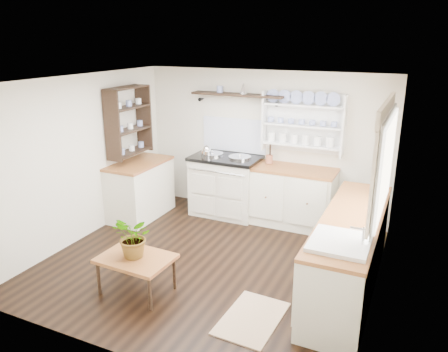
{
  "coord_description": "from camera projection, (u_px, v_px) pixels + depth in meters",
  "views": [
    {
      "loc": [
        2.27,
        -4.51,
        2.78
      ],
      "look_at": [
        0.07,
        0.25,
        1.1
      ],
      "focal_mm": 35.0,
      "sensor_mm": 36.0,
      "label": 1
    }
  ],
  "objects": [
    {
      "name": "high_shelf",
      "position": [
        238.0,
        95.0,
        6.77
      ],
      "size": [
        1.5,
        0.29,
        0.16
      ],
      "color": "black",
      "rests_on": "wall_back"
    },
    {
      "name": "kettle",
      "position": [
        207.0,
        152.0,
        6.9
      ],
      "size": [
        0.17,
        0.17,
        0.2
      ],
      "primitive_type": null,
      "color": "silver",
      "rests_on": "aga_cooker"
    },
    {
      "name": "center_table",
      "position": [
        136.0,
        261.0,
        4.87
      ],
      "size": [
        0.82,
        0.6,
        0.43
      ],
      "rotation": [
        0.0,
        0.0,
        -0.04
      ],
      "color": "brown",
      "rests_on": "floor"
    },
    {
      "name": "floor",
      "position": [
        211.0,
        261.0,
        5.65
      ],
      "size": [
        4.0,
        3.8,
        0.01
      ],
      "primitive_type": "cube",
      "color": "black",
      "rests_on": "ground"
    },
    {
      "name": "left_cabinets",
      "position": [
        140.0,
        189.0,
        6.97
      ],
      "size": [
        0.62,
        1.13,
        0.9
      ],
      "color": "white",
      "rests_on": "floor"
    },
    {
      "name": "left_shelving",
      "position": [
        129.0,
        120.0,
        6.69
      ],
      "size": [
        0.28,
        0.8,
        1.05
      ],
      "primitive_type": "cube",
      "color": "black",
      "rests_on": "wall_left"
    },
    {
      "name": "plate_rack",
      "position": [
        304.0,
        122.0,
        6.53
      ],
      "size": [
        1.2,
        0.22,
        0.9
      ],
      "color": "white",
      "rests_on": "wall_back"
    },
    {
      "name": "utensil_crock",
      "position": [
        269.0,
        159.0,
        6.73
      ],
      "size": [
        0.11,
        0.11,
        0.13
      ],
      "primitive_type": "cylinder",
      "color": "brown",
      "rests_on": "back_cabinets"
    },
    {
      "name": "aga_cooker",
      "position": [
        226.0,
        185.0,
        7.06
      ],
      "size": [
        1.08,
        0.75,
        1.0
      ],
      "color": "beige",
      "rests_on": "floor"
    },
    {
      "name": "wall_right",
      "position": [
        383.0,
        202.0,
        4.5
      ],
      "size": [
        0.02,
        3.8,
        2.3
      ],
      "primitive_type": "cube",
      "color": "beige",
      "rests_on": "ground"
    },
    {
      "name": "right_cabinets",
      "position": [
        349.0,
        252.0,
        4.92
      ],
      "size": [
        0.62,
        2.43,
        0.9
      ],
      "color": "white",
      "rests_on": "floor"
    },
    {
      "name": "wall_left",
      "position": [
        82.0,
        159.0,
        6.1
      ],
      "size": [
        0.02,
        3.8,
        2.3
      ],
      "primitive_type": "cube",
      "color": "beige",
      "rests_on": "ground"
    },
    {
      "name": "floor_rug",
      "position": [
        252.0,
        318.0,
        4.49
      ],
      "size": [
        0.59,
        0.87,
        0.02
      ],
      "primitive_type": "cube",
      "rotation": [
        0.0,
        0.0,
        -0.04
      ],
      "color": "#9C825B",
      "rests_on": "floor"
    },
    {
      "name": "wall_back",
      "position": [
        263.0,
        144.0,
        6.94
      ],
      "size": [
        4.0,
        0.02,
        2.3
      ],
      "primitive_type": "cube",
      "color": "beige",
      "rests_on": "ground"
    },
    {
      "name": "belfast_sink",
      "position": [
        339.0,
        254.0,
        4.16
      ],
      "size": [
        0.55,
        0.6,
        0.45
      ],
      "color": "white",
      "rests_on": "right_cabinets"
    },
    {
      "name": "ceiling",
      "position": [
        209.0,
        81.0,
        4.95
      ],
      "size": [
        4.0,
        3.8,
        0.01
      ],
      "primitive_type": "cube",
      "color": "white",
      "rests_on": "wall_back"
    },
    {
      "name": "window",
      "position": [
        384.0,
        159.0,
        4.52
      ],
      "size": [
        0.08,
        1.55,
        1.22
      ],
      "color": "white",
      "rests_on": "wall_right"
    },
    {
      "name": "back_cabinets",
      "position": [
        292.0,
        196.0,
        6.65
      ],
      "size": [
        1.27,
        0.63,
        0.9
      ],
      "color": "white",
      "rests_on": "floor"
    },
    {
      "name": "potted_plant",
      "position": [
        134.0,
        237.0,
        4.78
      ],
      "size": [
        0.55,
        0.52,
        0.49
      ],
      "primitive_type": "imported",
      "rotation": [
        0.0,
        0.0,
        -0.38
      ],
      "color": "#3F7233",
      "rests_on": "center_table"
    }
  ]
}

